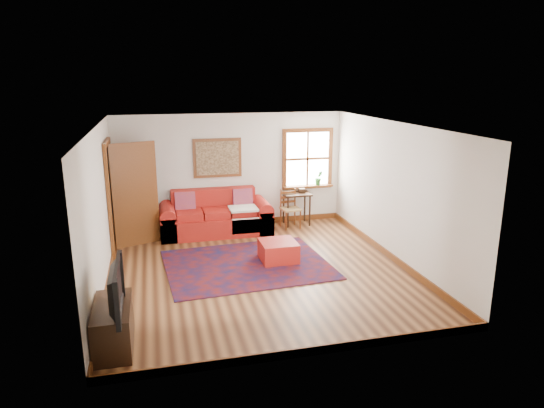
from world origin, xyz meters
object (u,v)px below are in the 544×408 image
object	(u,v)px
ladder_back_chair	(290,207)
media_cabinet	(113,326)
red_leather_sofa	(216,219)
red_ottoman	(278,251)
side_table	(297,198)

from	to	relation	value
ladder_back_chair	media_cabinet	distance (m)	5.49
red_leather_sofa	red_ottoman	distance (m)	2.12
red_ottoman	media_cabinet	size ratio (longest dim) A/B	0.64
side_table	ladder_back_chair	xyz separation A→B (m)	(-0.20, -0.16, -0.15)
red_leather_sofa	media_cabinet	world-z (taller)	red_leather_sofa
red_ottoman	ladder_back_chair	world-z (taller)	ladder_back_chair
media_cabinet	side_table	bearing A→B (deg)	50.02
red_leather_sofa	ladder_back_chair	world-z (taller)	red_leather_sofa
ladder_back_chair	media_cabinet	size ratio (longest dim) A/B	0.85
red_leather_sofa	side_table	xyz separation A→B (m)	(1.85, 0.16, 0.30)
media_cabinet	ladder_back_chair	bearing A→B (deg)	50.62
red_ottoman	side_table	xyz separation A→B (m)	(0.97, 2.09, 0.42)
red_leather_sofa	ladder_back_chair	bearing A→B (deg)	0.10
red_leather_sofa	side_table	world-z (taller)	red_leather_sofa
side_table	media_cabinet	distance (m)	5.75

